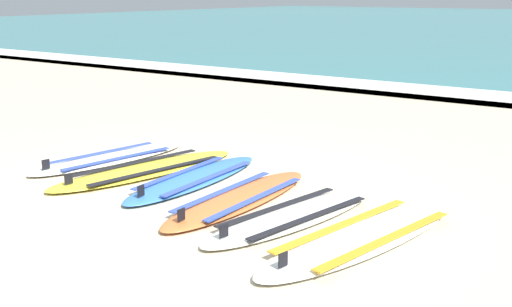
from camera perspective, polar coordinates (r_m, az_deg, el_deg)
name	(u,v)px	position (r m, az deg, el deg)	size (l,w,h in m)	color
ground_plane	(190,203)	(6.16, -6.01, -4.53)	(80.00, 80.00, 0.00)	#C1B599
wave_foam_strip	(447,94)	(12.82, 16.96, 5.20)	(80.00, 1.25, 0.11)	white
surfboard_0	(109,159)	(7.79, -13.18, -0.46)	(0.90, 2.15, 0.18)	white
surfboard_1	(146,170)	(7.23, -9.98, -1.46)	(1.10, 2.50, 0.18)	yellow
surfboard_2	(194,178)	(6.83, -5.63, -2.27)	(0.61, 2.16, 0.18)	#3875CC
surfboard_3	(239,198)	(6.16, -1.54, -4.09)	(0.56, 2.20, 0.18)	orange
surfboard_4	(294,216)	(5.70, 3.45, -5.67)	(0.94, 2.22, 0.18)	silver
surfboard_5	(364,236)	(5.32, 9.76, -7.40)	(1.11, 2.56, 0.18)	white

